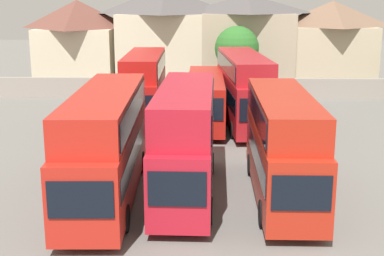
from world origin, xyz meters
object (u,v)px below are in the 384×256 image
at_px(bus_1, 106,139).
at_px(bus_3, 283,141).
at_px(house_terrace_right, 247,39).
at_px(tree_left_of_lot, 237,49).
at_px(bus_5, 206,97).
at_px(bus_2, 186,136).
at_px(house_terrace_far_right, 331,42).
at_px(bus_4, 144,85).
at_px(house_terrace_left, 78,41).
at_px(house_terrace_centre, 165,35).
at_px(bus_6, 244,86).

bearing_deg(bus_1, bus_3, 89.45).
relative_size(house_terrace_right, tree_left_of_lot, 1.53).
relative_size(bus_1, bus_5, 1.04).
relative_size(bus_2, house_terrace_far_right, 1.21).
xyz_separation_m(bus_2, bus_5, (0.90, 14.05, -0.84)).
distance_m(bus_1, tree_left_of_lot, 28.03).
bearing_deg(bus_4, bus_3, 27.33).
distance_m(bus_3, house_terrace_left, 37.34).
xyz_separation_m(house_terrace_left, house_terrace_centre, (9.14, -0.46, 0.68)).
bearing_deg(tree_left_of_lot, house_terrace_centre, 139.55).
relative_size(house_terrace_left, house_terrace_far_right, 0.99).
distance_m(bus_1, house_terrace_left, 34.68).
xyz_separation_m(bus_4, bus_5, (4.32, 0.03, -0.85)).
relative_size(bus_6, tree_left_of_lot, 1.94).
height_order(bus_1, bus_5, bus_1).
distance_m(bus_5, tree_left_of_lot, 13.07).
distance_m(bus_4, house_terrace_left, 21.13).
height_order(bus_2, bus_3, bus_2).
bearing_deg(bus_6, bus_2, -18.74).
bearing_deg(bus_5, house_terrace_centre, -167.39).
relative_size(bus_3, house_terrace_right, 1.09).
bearing_deg(house_terrace_centre, bus_3, -76.96).
distance_m(bus_4, house_terrace_centre, 18.73).
xyz_separation_m(bus_1, house_terrace_right, (8.61, 32.52, 1.87)).
relative_size(bus_6, house_terrace_far_right, 1.42).
xyz_separation_m(bus_2, bus_3, (4.34, -0.25, -0.14)).
distance_m(bus_1, bus_4, 14.43).
height_order(bus_1, house_terrace_far_right, house_terrace_far_right).
distance_m(bus_5, house_terrace_right, 18.72).
bearing_deg(tree_left_of_lot, house_terrace_left, 158.22).
relative_size(house_terrace_centre, tree_left_of_lot, 1.58).
bearing_deg(house_terrace_right, bus_5, -103.00).
bearing_deg(house_terrace_left, bus_4, -64.73).
xyz_separation_m(bus_1, bus_6, (7.10, 14.38, 0.06)).
bearing_deg(bus_3, house_terrace_centre, -166.62).
height_order(bus_2, house_terrace_far_right, house_terrace_far_right).
relative_size(bus_4, house_terrace_far_right, 1.19).
xyz_separation_m(bus_5, house_terrace_centre, (-4.17, 18.56, 3.06)).
distance_m(house_terrace_centre, house_terrace_right, 8.37).
bearing_deg(bus_3, house_terrace_right, 179.04).
height_order(bus_2, bus_4, bus_4).
bearing_deg(tree_left_of_lot, bus_3, -88.79).
relative_size(bus_6, house_terrace_right, 1.27).
xyz_separation_m(bus_5, tree_left_of_lot, (2.87, 12.56, 2.22)).
height_order(bus_4, house_terrace_far_right, house_terrace_far_right).
relative_size(bus_1, house_terrace_far_right, 1.40).
bearing_deg(tree_left_of_lot, bus_1, -105.13).
bearing_deg(bus_6, bus_4, -94.88).
bearing_deg(bus_6, bus_3, -1.30).
distance_m(bus_1, house_terrace_far_right, 37.02).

